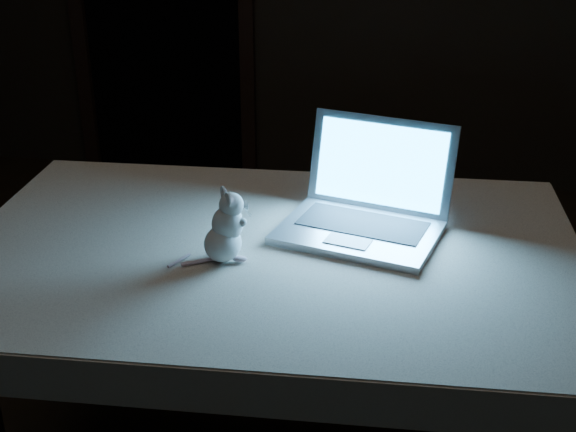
# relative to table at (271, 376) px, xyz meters

# --- Properties ---
(table) EXTENTS (1.52, 1.01, 0.79)m
(table) POSITION_rel_table_xyz_m (0.00, 0.00, 0.00)
(table) COLOR black
(table) RESTS_ON floor
(tablecloth) EXTENTS (1.62, 1.11, 0.10)m
(tablecloth) POSITION_rel_table_xyz_m (-0.07, 0.00, 0.35)
(tablecloth) COLOR beige
(tablecloth) RESTS_ON table
(laptop) EXTENTS (0.48, 0.44, 0.27)m
(laptop) POSITION_rel_table_xyz_m (0.22, 0.09, 0.54)
(laptop) COLOR #ACABAF
(laptop) RESTS_ON tablecloth
(plush_mouse) EXTENTS (0.15, 0.15, 0.18)m
(plush_mouse) POSITION_rel_table_xyz_m (-0.10, -0.09, 0.50)
(plush_mouse) COLOR silver
(plush_mouse) RESTS_ON tablecloth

